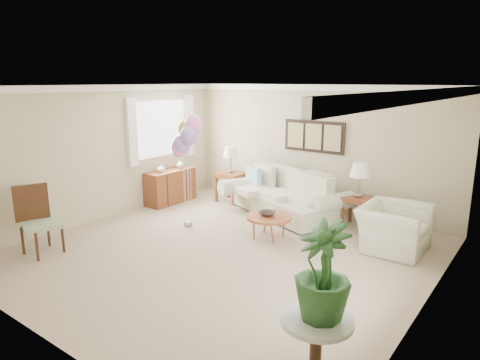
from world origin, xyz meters
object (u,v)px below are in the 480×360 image
(armchair, at_px, (394,228))
(balloon_cluster, at_px, (186,137))
(sofa, at_px, (285,198))
(coffee_table, at_px, (269,218))
(accent_chair, at_px, (38,218))

(armchair, relative_size, balloon_cluster, 0.53)
(sofa, xyz_separation_m, coffee_table, (0.45, -1.28, 0.01))
(armchair, xyz_separation_m, accent_chair, (-4.46, -3.48, 0.20))
(coffee_table, xyz_separation_m, armchair, (1.89, 0.77, -0.01))
(sofa, distance_m, accent_chair, 4.52)
(coffee_table, bearing_deg, armchair, 22.22)
(accent_chair, height_order, balloon_cluster, balloon_cluster)
(sofa, xyz_separation_m, accent_chair, (-2.12, -3.99, 0.20))
(armchair, bearing_deg, accent_chair, 127.17)
(sofa, bearing_deg, balloon_cluster, -123.21)
(balloon_cluster, bearing_deg, sofa, 56.79)
(coffee_table, bearing_deg, accent_chair, -133.54)
(sofa, xyz_separation_m, armchair, (2.34, -0.51, -0.00))
(coffee_table, distance_m, armchair, 2.04)
(accent_chair, bearing_deg, balloon_cluster, 66.01)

